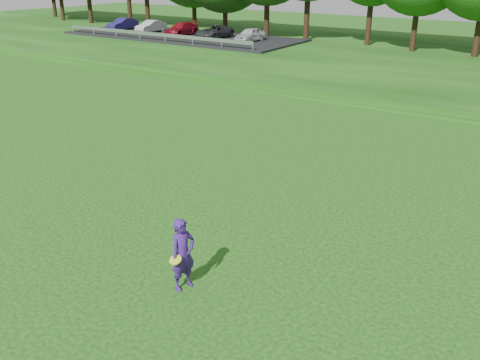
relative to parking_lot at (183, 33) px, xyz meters
The scene contains 5 objects.
ground 40.49m from the parking_lot, 54.15° to the right, with size 140.00×140.00×0.00m, color #0D3B0B.
berm 23.75m from the parking_lot, ahead, with size 130.00×30.00×0.60m, color #0D3B0B.
walking_path 26.97m from the parking_lot, 28.38° to the right, with size 130.00×1.60×0.04m, color gray.
parking_lot is the anchor object (origin of this frame).
woman 42.66m from the parking_lot, 50.61° to the right, with size 0.59×0.84×1.88m.
Camera 1 is at (10.80, -8.81, 7.54)m, focal length 40.00 mm.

